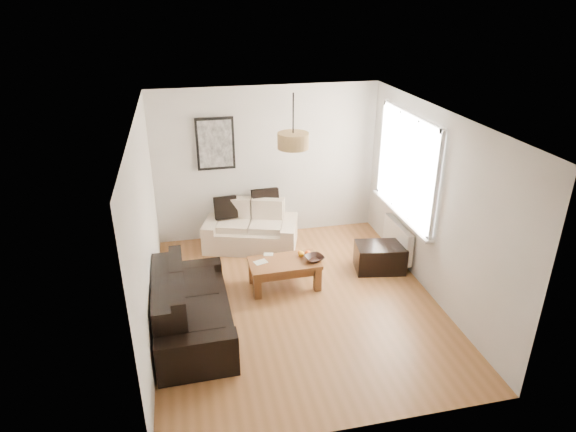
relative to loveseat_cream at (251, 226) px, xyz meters
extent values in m
plane|color=brown|center=(0.38, -1.78, -0.38)|extent=(4.50, 4.50, 0.00)
cube|color=white|center=(2.20, -0.98, 0.00)|extent=(0.10, 0.90, 0.52)
cylinder|color=tan|center=(0.38, -1.48, 1.85)|extent=(0.40, 0.40, 0.20)
cube|color=black|center=(1.83, -1.19, -0.16)|extent=(0.81, 0.59, 0.42)
cube|color=black|center=(-0.38, 0.18, 0.30)|extent=(0.38, 0.15, 0.37)
cube|color=black|center=(0.29, 0.18, 0.34)|extent=(0.46, 0.17, 0.45)
imported|color=black|center=(0.72, -1.40, 0.07)|extent=(0.33, 0.33, 0.07)
sphere|color=orange|center=(0.56, -1.25, 0.08)|extent=(0.11, 0.11, 0.09)
sphere|color=#FD5B15|center=(0.66, -1.24, 0.08)|extent=(0.10, 0.10, 0.08)
sphere|color=orange|center=(0.55, -1.21, 0.08)|extent=(0.08, 0.08, 0.07)
cube|color=beige|center=(-0.05, -1.29, 0.04)|extent=(0.21, 0.18, 0.01)
camera|label=1|loc=(-0.99, -7.39, 3.57)|focal=30.81mm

